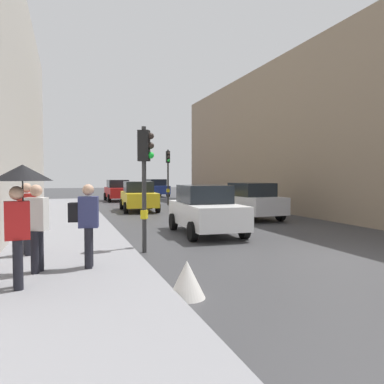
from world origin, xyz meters
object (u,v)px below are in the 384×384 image
(car_red_sedan, at_px, (118,190))
(pedestrian_with_umbrella, at_px, (21,191))
(traffic_light_near_right, at_px, (145,166))
(car_white_compact, at_px, (205,210))
(pedestrian_with_grey_backpack, at_px, (86,220))
(car_silver_hatchback, at_px, (250,201))
(pedestrian_in_red_jacket, at_px, (27,216))
(warning_sign_triangle, at_px, (187,279))
(car_blue_van, at_px, (156,188))
(pedestrian_with_black_backpack, at_px, (35,223))
(traffic_light_far_median, at_px, (168,167))
(car_yellow_taxi, at_px, (139,196))

(car_red_sedan, xyz_separation_m, pedestrian_with_umbrella, (-4.90, -24.83, 0.96))
(traffic_light_near_right, distance_m, car_white_compact, 4.09)
(pedestrian_with_grey_backpack, bearing_deg, car_white_compact, 45.98)
(pedestrian_with_umbrella, bearing_deg, car_silver_hatchback, 45.78)
(car_white_compact, xyz_separation_m, pedestrian_in_red_jacket, (-5.72, -2.77, 0.25))
(pedestrian_in_red_jacket, bearing_deg, car_silver_hatchback, 34.87)
(pedestrian_with_umbrella, relative_size, warning_sign_triangle, 3.29)
(car_blue_van, height_order, pedestrian_with_black_backpack, pedestrian_with_black_backpack)
(traffic_light_far_median, distance_m, pedestrian_with_grey_backpack, 19.10)
(traffic_light_near_right, relative_size, warning_sign_triangle, 5.29)
(car_red_sedan, bearing_deg, car_blue_van, 50.22)
(pedestrian_with_umbrella, bearing_deg, pedestrian_with_black_backpack, 83.09)
(pedestrian_with_grey_backpack, bearing_deg, car_red_sedan, 80.98)
(traffic_light_near_right, relative_size, car_silver_hatchback, 0.80)
(pedestrian_with_grey_backpack, bearing_deg, car_blue_van, 74.21)
(pedestrian_with_umbrella, xyz_separation_m, warning_sign_triangle, (2.69, -0.96, -1.52))
(car_yellow_taxi, xyz_separation_m, pedestrian_with_grey_backpack, (-3.74, -14.19, 0.29))
(traffic_light_far_median, bearing_deg, car_yellow_taxi, -127.28)
(car_blue_van, relative_size, pedestrian_in_red_jacket, 2.43)
(pedestrian_with_grey_backpack, bearing_deg, warning_sign_triangle, -53.80)
(traffic_light_far_median, bearing_deg, car_white_compact, -99.16)
(traffic_light_near_right, relative_size, car_red_sedan, 0.81)
(car_yellow_taxi, relative_size, warning_sign_triangle, 6.61)
(car_yellow_taxi, bearing_deg, car_white_compact, -86.11)
(pedestrian_in_red_jacket, bearing_deg, car_red_sedan, 76.95)
(traffic_light_far_median, relative_size, pedestrian_with_umbrella, 1.85)
(car_silver_hatchback, height_order, pedestrian_with_umbrella, pedestrian_with_umbrella)
(car_red_sedan, relative_size, warning_sign_triangle, 6.50)
(car_blue_van, distance_m, car_silver_hatchback, 20.63)
(car_white_compact, xyz_separation_m, car_yellow_taxi, (-0.66, 9.64, 0.00))
(car_blue_van, height_order, pedestrian_in_red_jacket, pedestrian_in_red_jacket)
(pedestrian_in_red_jacket, bearing_deg, pedestrian_with_grey_backpack, -53.56)
(traffic_light_near_right, relative_size, pedestrian_in_red_jacket, 1.94)
(car_blue_van, distance_m, pedestrian_in_red_jacket, 28.84)
(car_silver_hatchback, height_order, pedestrian_with_black_backpack, pedestrian_with_black_backpack)
(car_yellow_taxi, bearing_deg, pedestrian_in_red_jacket, -112.19)
(traffic_light_far_median, height_order, pedestrian_with_grey_backpack, traffic_light_far_median)
(car_yellow_taxi, bearing_deg, car_blue_van, 73.25)
(car_red_sedan, height_order, pedestrian_with_grey_backpack, pedestrian_with_grey_backpack)
(car_red_sedan, xyz_separation_m, car_yellow_taxi, (-0.01, -9.47, 0.00))
(car_blue_van, xyz_separation_m, pedestrian_with_black_backpack, (-9.21, -29.09, 0.29))
(traffic_light_near_right, distance_m, pedestrian_with_grey_backpack, 2.81)
(pedestrian_with_umbrella, bearing_deg, warning_sign_triangle, -19.62)
(traffic_light_far_median, bearing_deg, car_blue_van, 81.54)
(car_white_compact, relative_size, car_yellow_taxi, 1.00)
(pedestrian_with_grey_backpack, bearing_deg, traffic_light_near_right, 49.41)
(pedestrian_with_black_backpack, distance_m, warning_sign_triangle, 3.38)
(car_yellow_taxi, bearing_deg, pedestrian_with_umbrella, -107.65)
(car_white_compact, distance_m, pedestrian_with_black_backpack, 7.13)
(traffic_light_far_median, height_order, pedestrian_with_black_backpack, traffic_light_far_median)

